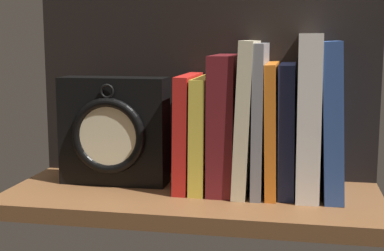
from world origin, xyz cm
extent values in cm
cube|color=brown|center=(0.00, 0.00, -1.25)|extent=(59.93, 25.04, 2.50)
cube|color=black|center=(0.00, 11.92, 16.11)|extent=(59.93, 1.20, 32.22)
cube|color=red|center=(-1.31, 3.52, 9.30)|extent=(2.50, 14.12, 18.63)
cube|color=gold|center=(1.32, 3.52, 9.12)|extent=(2.62, 14.26, 18.26)
cube|color=maroon|center=(4.88, 3.52, 10.92)|extent=(4.13, 14.55, 21.85)
cube|color=beige|center=(8.32, 3.52, 12.05)|extent=(3.07, 15.61, 24.17)
cube|color=gray|center=(10.53, 3.52, 11.86)|extent=(1.68, 15.42, 23.72)
cube|color=orange|center=(12.48, 3.52, 10.31)|extent=(2.22, 15.03, 20.65)
cube|color=#192147|center=(14.84, 3.52, 10.26)|extent=(2.82, 13.70, 20.57)
cube|color=silver|center=(18.08, 3.52, 12.58)|extent=(3.67, 15.51, 25.18)
cube|color=#2D4C8E|center=(21.55, 3.52, 12.02)|extent=(3.99, 15.26, 24.15)
cube|color=black|center=(-13.95, 3.23, 9.03)|extent=(18.06, 5.65, 18.06)
torus|color=black|center=(-13.95, 0.01, 8.66)|extent=(12.66, 1.55, 12.66)
cylinder|color=beige|center=(-13.95, 0.01, 8.66)|extent=(10.22, 0.60, 10.22)
cube|color=black|center=(-14.72, -0.49, 7.68)|extent=(1.78, 0.30, 2.15)
cube|color=black|center=(-11.95, -0.49, 8.64)|extent=(4.00, 0.30, 0.34)
torus|color=black|center=(-13.95, 0.41, 15.99)|extent=(2.44, 0.44, 2.44)
camera|label=1|loc=(16.55, -84.70, 24.46)|focal=51.78mm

